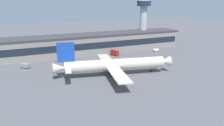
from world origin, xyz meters
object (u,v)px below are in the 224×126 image
Objects in this scene: control_tower at (143,17)px; stair_truck at (115,52)px; belt_loader at (69,58)px; airliner at (114,65)px; follow_me_car at (156,50)px; crew_van at (25,66)px.

control_tower is 45.06m from stair_truck.
stair_truck is at bearing -1.37° from belt_loader.
control_tower is 5.76× the size of stair_truck.
follow_me_car is at bearing 34.50° from airliner.
airliner is 8.57× the size of belt_loader.
airliner is 13.03× the size of follow_me_car.
crew_van is at bearing -174.13° from stair_truck.
airliner reaches higher than crew_van.
follow_me_car is 0.68× the size of stair_truck.
airliner is 8.91× the size of stair_truck.
control_tower reaches higher than belt_loader.
control_tower reaches higher than crew_van.
crew_van reaches higher than belt_loader.
belt_loader is (-62.48, 2.64, 0.06)m from follow_me_car.
control_tower is 5.54× the size of belt_loader.
crew_van reaches higher than follow_me_car.
airliner reaches higher than stair_truck.
airliner is 79.26m from control_tower.
crew_van is at bearing 140.91° from airliner.
stair_truck is (18.30, 36.41, -3.15)m from airliner.
airliner is at bearing -133.29° from control_tower.
belt_loader is (-65.24, -19.10, -21.67)m from control_tower.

